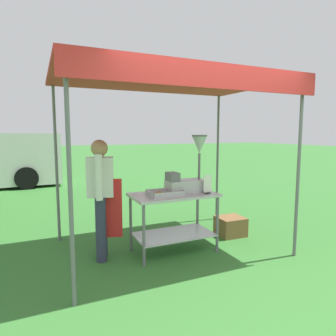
{
  "coord_description": "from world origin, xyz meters",
  "views": [
    {
      "loc": [
        -1.88,
        -2.69,
        1.69
      ],
      "look_at": [
        -0.13,
        1.21,
        1.19
      ],
      "focal_mm": 31.52,
      "sensor_mm": 36.0,
      "label": 1
    }
  ],
  "objects_px": {
    "vendor": "(101,193)",
    "menu_sign": "(208,186)",
    "donut_tray": "(166,194)",
    "stall_canopy": "(171,84)",
    "donut_fryer": "(189,174)",
    "supply_crate": "(230,226)",
    "donut_cart": "(174,209)"
  },
  "relations": [
    {
      "from": "donut_tray",
      "to": "menu_sign",
      "type": "xyz_separation_m",
      "value": [
        0.59,
        -0.13,
        0.09
      ]
    },
    {
      "from": "donut_cart",
      "to": "supply_crate",
      "type": "distance_m",
      "value": 1.26
    },
    {
      "from": "stall_canopy",
      "to": "donut_cart",
      "type": "relative_size",
      "value": 2.61
    },
    {
      "from": "stall_canopy",
      "to": "donut_fryer",
      "type": "xyz_separation_m",
      "value": [
        0.25,
        -0.08,
        -1.25
      ]
    },
    {
      "from": "donut_tray",
      "to": "vendor",
      "type": "height_order",
      "value": "vendor"
    },
    {
      "from": "donut_fryer",
      "to": "menu_sign",
      "type": "distance_m",
      "value": 0.32
    },
    {
      "from": "menu_sign",
      "to": "supply_crate",
      "type": "height_order",
      "value": "menu_sign"
    },
    {
      "from": "stall_canopy",
      "to": "donut_cart",
      "type": "height_order",
      "value": "stall_canopy"
    },
    {
      "from": "donut_fryer",
      "to": "supply_crate",
      "type": "height_order",
      "value": "donut_fryer"
    },
    {
      "from": "donut_tray",
      "to": "menu_sign",
      "type": "distance_m",
      "value": 0.61
    },
    {
      "from": "stall_canopy",
      "to": "supply_crate",
      "type": "xyz_separation_m",
      "value": [
        1.15,
        0.12,
        -2.21
      ]
    },
    {
      "from": "donut_tray",
      "to": "stall_canopy",
      "type": "bearing_deg",
      "value": 45.02
    },
    {
      "from": "menu_sign",
      "to": "supply_crate",
      "type": "distance_m",
      "value": 1.15
    },
    {
      "from": "donut_cart",
      "to": "donut_fryer",
      "type": "height_order",
      "value": "donut_fryer"
    },
    {
      "from": "donut_cart",
      "to": "vendor",
      "type": "height_order",
      "value": "vendor"
    },
    {
      "from": "vendor",
      "to": "menu_sign",
      "type": "bearing_deg",
      "value": -14.12
    },
    {
      "from": "menu_sign",
      "to": "vendor",
      "type": "bearing_deg",
      "value": 165.88
    },
    {
      "from": "donut_fryer",
      "to": "vendor",
      "type": "height_order",
      "value": "donut_fryer"
    },
    {
      "from": "stall_canopy",
      "to": "vendor",
      "type": "xyz_separation_m",
      "value": [
        -0.99,
        0.08,
        -1.46
      ]
    },
    {
      "from": "donut_fryer",
      "to": "menu_sign",
      "type": "bearing_deg",
      "value": -45.73
    },
    {
      "from": "supply_crate",
      "to": "donut_fryer",
      "type": "bearing_deg",
      "value": -167.54
    },
    {
      "from": "donut_cart",
      "to": "vendor",
      "type": "xyz_separation_m",
      "value": [
        -0.99,
        0.18,
        0.29
      ]
    },
    {
      "from": "menu_sign",
      "to": "vendor",
      "type": "height_order",
      "value": "vendor"
    },
    {
      "from": "stall_canopy",
      "to": "donut_cart",
      "type": "bearing_deg",
      "value": -90.0
    },
    {
      "from": "donut_cart",
      "to": "menu_sign",
      "type": "distance_m",
      "value": 0.59
    },
    {
      "from": "donut_cart",
      "to": "supply_crate",
      "type": "height_order",
      "value": "donut_cart"
    },
    {
      "from": "stall_canopy",
      "to": "vendor",
      "type": "bearing_deg",
      "value": 175.33
    },
    {
      "from": "donut_tray",
      "to": "supply_crate",
      "type": "height_order",
      "value": "donut_tray"
    },
    {
      "from": "stall_canopy",
      "to": "vendor",
      "type": "height_order",
      "value": "stall_canopy"
    },
    {
      "from": "donut_tray",
      "to": "donut_fryer",
      "type": "height_order",
      "value": "donut_fryer"
    },
    {
      "from": "stall_canopy",
      "to": "donut_fryer",
      "type": "bearing_deg",
      "value": -17.3
    },
    {
      "from": "donut_cart",
      "to": "donut_tray",
      "type": "distance_m",
      "value": 0.3
    }
  ]
}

